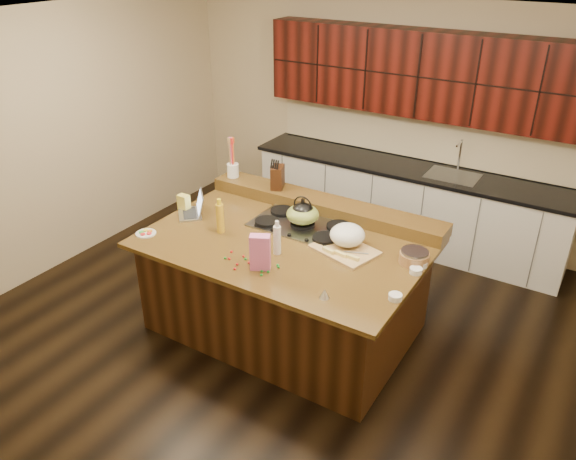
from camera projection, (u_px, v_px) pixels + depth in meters
The scene contains 35 objects.
room at pixel (285, 195), 4.65m from camera, with size 5.52×5.02×2.72m.
island at pixel (285, 285), 5.06m from camera, with size 2.40×1.60×0.92m.
back_ledge at pixel (324, 205), 5.35m from camera, with size 2.40×0.30×0.12m, color black.
cooktop at pixel (303, 225), 5.07m from camera, with size 0.92×0.52×0.05m.
back_counter at pixel (411, 162), 6.36m from camera, with size 3.70×0.66×2.40m.
kettle at pixel (303, 213), 5.01m from camera, with size 0.21×0.21×0.19m, color black.
green_bowl at pixel (303, 214), 5.02m from camera, with size 0.30×0.30×0.16m, color olive.
laptop at pixel (194, 209), 5.29m from camera, with size 0.38×0.38×0.21m.
oil_bottle at pixel (220, 218), 4.93m from camera, with size 0.07×0.07×0.27m, color gold.
vinegar_bottle at pixel (277, 240), 4.60m from camera, with size 0.06×0.06×0.25m, color silver.
wooden_tray at pixel (347, 238), 4.69m from camera, with size 0.59×0.50×0.21m.
ramekin_a at pixel (395, 297), 4.05m from camera, with size 0.10×0.10×0.04m, color white.
ramekin_b at pixel (416, 271), 4.37m from camera, with size 0.10×0.10×0.04m, color white.
ramekin_c at pixel (421, 264), 4.46m from camera, with size 0.10×0.10×0.04m, color white.
strainer_bowl at pixel (414, 258), 4.50m from camera, with size 0.24×0.24×0.09m, color #996B3F.
kitchen_timer at pixel (324, 293), 4.07m from camera, with size 0.08×0.08×0.07m, color silver.
pink_bag at pixel (260, 252), 4.38m from camera, with size 0.16×0.08×0.30m, color #D363A2.
candy_plate at pixel (146, 233), 4.95m from camera, with size 0.18×0.18×0.01m, color white.
package_box at pixel (184, 202), 5.36m from camera, with size 0.11×0.08×0.15m, color #E4D350.
utensil_crock at pixel (233, 170), 5.79m from camera, with size 0.12×0.12×0.14m, color white.
knife_block at pixel (278, 177), 5.51m from camera, with size 0.11×0.18×0.22m, color black.
gumdrop_0 at pixel (235, 269), 4.42m from camera, with size 0.02×0.02×0.02m, color red.
gumdrop_1 at pixel (278, 267), 4.45m from camera, with size 0.02×0.02×0.02m, color #198C26.
gumdrop_2 at pixel (237, 264), 4.48m from camera, with size 0.02×0.02×0.02m, color red.
gumdrop_3 at pixel (268, 272), 4.38m from camera, with size 0.02×0.02×0.02m, color #198C26.
gumdrop_4 at pixel (231, 252), 4.66m from camera, with size 0.02×0.02×0.02m, color red.
gumdrop_5 at pixel (262, 271), 4.39m from camera, with size 0.02×0.02×0.02m, color #198C26.
gumdrop_6 at pixel (249, 263), 4.51m from camera, with size 0.02×0.02×0.02m, color red.
gumdrop_7 at pixel (278, 265), 4.47m from camera, with size 0.02×0.02×0.02m, color #198C26.
gumdrop_8 at pixel (244, 256), 4.60m from camera, with size 0.02×0.02×0.02m, color red.
gumdrop_9 at pixel (261, 275), 4.34m from camera, with size 0.02×0.02×0.02m, color #198C26.
gumdrop_10 at pixel (259, 259), 4.56m from camera, with size 0.02×0.02×0.02m, color red.
gumdrop_11 at pixel (246, 259), 4.56m from camera, with size 0.02×0.02×0.02m, color #198C26.
gumdrop_12 at pixel (229, 259), 4.56m from camera, with size 0.02×0.02×0.02m, color red.
gumdrop_13 at pixel (225, 258), 4.57m from camera, with size 0.02×0.02×0.02m, color #198C26.
Camera 1 is at (2.26, -3.60, 3.26)m, focal length 35.00 mm.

